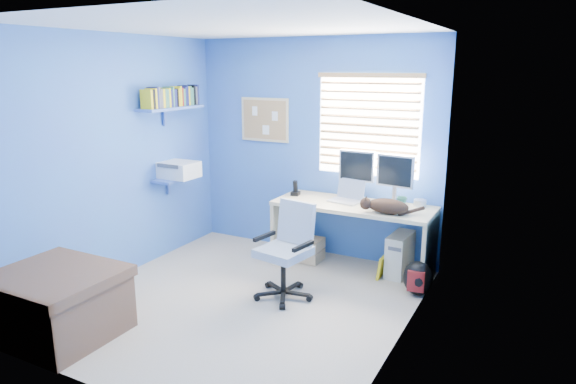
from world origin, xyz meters
The scene contains 23 objects.
floor centered at (0.00, 0.00, 0.00)m, with size 3.00×3.20×0.00m, color #C4B49F.
ceiling centered at (0.00, 0.00, 2.50)m, with size 3.00×3.20×0.00m, color white.
wall_back centered at (0.00, 1.60, 1.25)m, with size 3.00×0.01×2.50m, color #397ACB.
wall_front centered at (0.00, -1.60, 1.25)m, with size 3.00×0.01×2.50m, color #397ACB.
wall_left centered at (-1.50, 0.00, 1.25)m, with size 0.01×3.20×2.50m, color #397ACB.
wall_right centered at (1.50, 0.00, 1.25)m, with size 0.01×3.20×2.50m, color #397ACB.
desk centered at (0.63, 1.26, 0.37)m, with size 1.71×0.65×0.74m, color #CCB486.
laptop centered at (0.51, 1.30, 0.85)m, with size 0.33×0.26×0.22m, color silver.
monitor_left centered at (0.57, 1.50, 1.01)m, with size 0.40×0.12×0.54m, color silver.
monitor_right centered at (1.02, 1.42, 1.01)m, with size 0.40×0.12×0.54m, color silver.
phone centered at (-0.10, 1.31, 0.82)m, with size 0.09×0.11×0.17m, color black.
mug centered at (1.11, 1.40, 0.79)m, with size 0.10×0.09×0.10m, color #347258.
cd_spindle centered at (1.28, 1.50, 0.78)m, with size 0.13×0.13×0.07m, color silver.
cat centered at (1.06, 1.07, 0.81)m, with size 0.42×0.22×0.15m, color black.
tower_pc centered at (1.13, 1.35, 0.23)m, with size 0.19×0.44×0.45m, color beige.
drawer_boxes centered at (0.07, 1.26, 0.14)m, with size 0.35×0.28×0.27m, color tan.
yellow_book centered at (0.99, 1.15, 0.12)m, with size 0.03×0.17×0.24m, color yellow.
backpack centered at (1.43, 0.93, 0.17)m, with size 0.29×0.22×0.34m, color black.
bed_corner centered at (-1.13, -1.21, 0.28)m, with size 1.15×0.82×0.55m, color brown.
office_chair centered at (0.30, 0.32, 0.34)m, with size 0.61×0.61×0.91m.
window_blinds centered at (0.65, 1.57, 1.55)m, with size 1.15×0.05×1.10m.
corkboard centered at (-0.65, 1.58, 1.55)m, with size 0.64×0.02×0.52m.
wall_shelves centered at (-1.35, 0.75, 1.43)m, with size 0.42×0.90×1.05m.
Camera 1 is at (2.45, -3.77, 2.17)m, focal length 32.00 mm.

